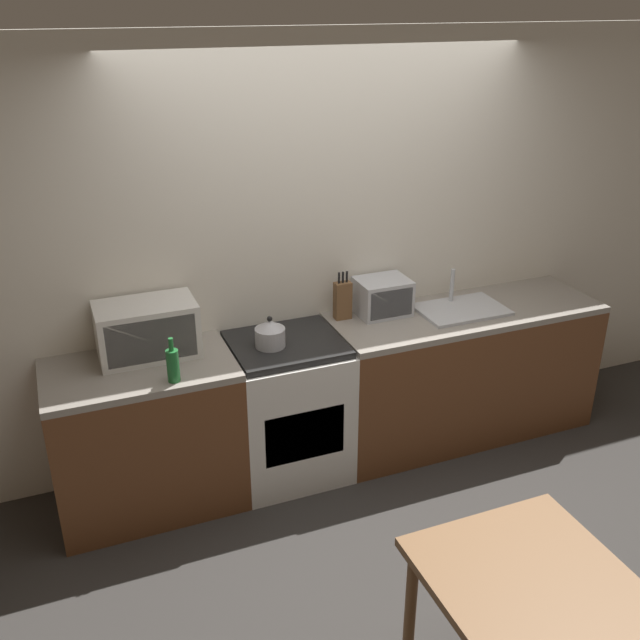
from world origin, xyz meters
TOP-DOWN VIEW (x-y plane):
  - ground_plane at (0.00, 0.00)m, footprint 16.00×16.00m
  - wall_back at (0.00, 1.13)m, footprint 10.00×0.06m
  - counter_left_run at (-1.23, 0.79)m, footprint 1.04×0.62m
  - counter_right_run at (0.85, 0.79)m, footprint 1.80×0.62m
  - stove_range at (-0.38, 0.79)m, footprint 0.67×0.62m
  - kettle at (-0.48, 0.76)m, footprint 0.18×0.18m
  - microwave at (-1.15, 0.91)m, footprint 0.55×0.32m
  - bottle at (-1.08, 0.56)m, footprint 0.07×0.07m
  - knife_block at (0.06, 0.97)m, footprint 0.10×0.06m
  - toaster_oven at (0.32, 0.94)m, footprint 0.33×0.26m
  - sink_basin at (0.81, 0.79)m, footprint 0.55×0.37m
  - dining_table at (-0.07, -1.14)m, footprint 0.76×0.78m

SIDE VIEW (x-z plane):
  - ground_plane at x=0.00m, z-range 0.00..0.00m
  - stove_range at x=-0.38m, z-range 0.00..0.90m
  - counter_right_run at x=0.85m, z-range 0.00..0.90m
  - counter_left_run at x=-1.23m, z-range 0.00..0.90m
  - dining_table at x=-0.07m, z-range 0.26..0.98m
  - sink_basin at x=0.81m, z-range 0.79..1.03m
  - kettle at x=-0.48m, z-range 0.89..1.08m
  - bottle at x=-1.08m, z-range 0.87..1.12m
  - toaster_oven at x=0.32m, z-range 0.90..1.13m
  - knife_block at x=0.06m, z-range 0.87..1.18m
  - microwave at x=-1.15m, z-range 0.90..1.21m
  - wall_back at x=0.00m, z-range 0.00..2.60m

